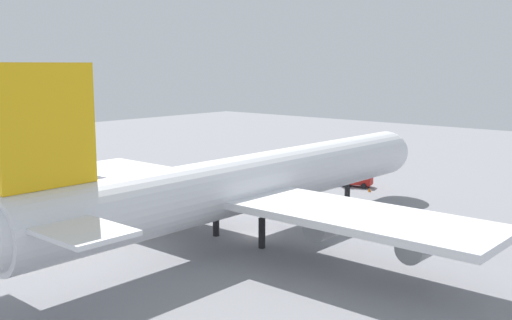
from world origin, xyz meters
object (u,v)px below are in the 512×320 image
at_px(cargo_airplane, 254,183).
at_px(baggage_tug, 355,180).
at_px(catering_truck, 257,172).
at_px(safety_cone_nose, 370,190).

xyz_separation_m(cargo_airplane, baggage_tug, (29.85, 6.05, -4.81)).
xyz_separation_m(cargo_airplane, catering_truck, (24.32, 20.77, -4.69)).
height_order(baggage_tug, safety_cone_nose, baggage_tug).
bearing_deg(safety_cone_nose, catering_truck, 100.97).
distance_m(cargo_airplane, catering_truck, 32.32).
relative_size(cargo_airplane, catering_truck, 14.12).
distance_m(baggage_tug, catering_truck, 15.73).
bearing_deg(catering_truck, cargo_airplane, -139.49).
xyz_separation_m(baggage_tug, safety_cone_nose, (-1.97, -3.68, -0.74)).
bearing_deg(catering_truck, baggage_tug, -69.39).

